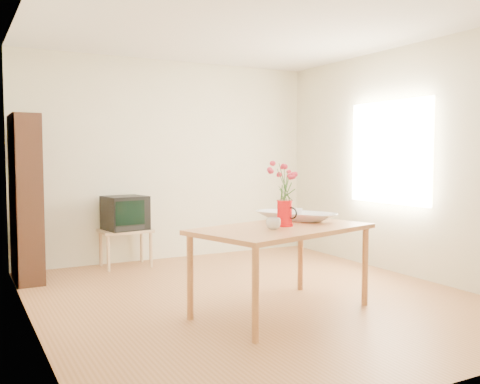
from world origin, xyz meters
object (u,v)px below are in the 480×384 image
bowl (296,195)px  television (125,212)px  table (282,235)px  pitcher (285,214)px  mug (273,224)px

bowl → television: bowl is taller
table → bowl: (0.34, 0.30, 0.32)m
pitcher → bowl: size_ratio=0.45×
table → television: (-0.67, 2.51, -0.01)m
pitcher → television: bearing=86.0°
mug → television: bearing=-121.4°
bowl → television: bearing=114.7°
table → television: bearing=89.3°
bowl → mug: bearing=-140.7°
table → television: 2.60m
mug → table: bearing=172.6°
table → bowl: size_ratio=3.35×
pitcher → television: size_ratio=0.43×
table → pitcher: size_ratio=7.45×
television → bowl: bearing=-74.4°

